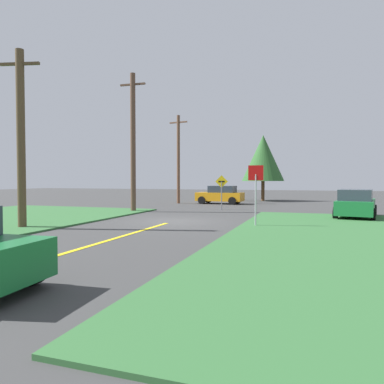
# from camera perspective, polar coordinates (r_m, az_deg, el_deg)

# --- Properties ---
(ground_plane) EXTENTS (120.00, 120.00, 0.00)m
(ground_plane) POSITION_cam_1_polar(r_m,az_deg,el_deg) (18.79, -2.87, -4.63)
(ground_plane) COLOR #3B3B3B
(lane_stripe_center) EXTENTS (0.20, 14.00, 0.01)m
(lane_stripe_center) POSITION_cam_1_polar(r_m,az_deg,el_deg) (11.79, -17.43, -8.61)
(lane_stripe_center) COLOR yellow
(lane_stripe_center) RESTS_ON ground
(stop_sign) EXTENTS (0.68, 0.09, 2.81)m
(stop_sign) POSITION_cam_1_polar(r_m,az_deg,el_deg) (16.57, 10.08, 1.19)
(stop_sign) COLOR #9EA0A8
(stop_sign) RESTS_ON ground
(car_on_crossroad) EXTENTS (2.64, 4.75, 1.62)m
(car_on_crossroad) POSITION_cam_1_polar(r_m,az_deg,el_deg) (22.26, 24.55, -1.70)
(car_on_crossroad) COLOR #196B33
(car_on_crossroad) RESTS_ON ground
(car_approaching_junction) EXTENTS (4.23, 2.18, 1.62)m
(car_approaching_junction) POSITION_cam_1_polar(r_m,az_deg,el_deg) (32.39, 4.53, -0.46)
(car_approaching_junction) COLOR orange
(car_approaching_junction) RESTS_ON ground
(utility_pole_near) EXTENTS (1.78, 0.53, 7.84)m
(utility_pole_near) POSITION_cam_1_polar(r_m,az_deg,el_deg) (17.62, -25.50, 7.78)
(utility_pole_near) COLOR brown
(utility_pole_near) RESTS_ON ground
(utility_pole_mid) EXTENTS (1.80, 0.35, 9.28)m
(utility_pole_mid) POSITION_cam_1_polar(r_m,az_deg,el_deg) (24.69, -9.34, 7.90)
(utility_pole_mid) COLOR brown
(utility_pole_mid) RESTS_ON ground
(utility_pole_far) EXTENTS (1.80, 0.40, 8.04)m
(utility_pole_far) POSITION_cam_1_polar(r_m,az_deg,el_deg) (33.00, -2.18, 5.39)
(utility_pole_far) COLOR brown
(utility_pole_far) RESTS_ON ground
(direction_sign) EXTENTS (0.90, 0.13, 2.48)m
(direction_sign) POSITION_cam_1_polar(r_m,az_deg,el_deg) (25.88, 4.71, 0.59)
(direction_sign) COLOR slate
(direction_sign) RESTS_ON ground
(oak_tree_left) EXTENTS (4.27, 4.27, 6.74)m
(oak_tree_left) POSITION_cam_1_polar(r_m,az_deg,el_deg) (37.62, 11.21, 5.29)
(oak_tree_left) COLOR brown
(oak_tree_left) RESTS_ON ground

